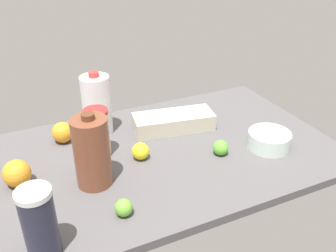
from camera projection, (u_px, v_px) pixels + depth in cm
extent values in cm
cube|color=#545153|center=(168.00, 154.00, 136.09)|extent=(120.00, 76.00, 3.00)
cylinder|color=white|center=(97.00, 105.00, 141.43)|extent=(10.91, 10.91, 23.10)
cylinder|color=red|center=(94.00, 74.00, 135.41)|extent=(3.82, 3.82, 1.80)
cube|color=beige|center=(173.00, 122.00, 147.66)|extent=(32.97, 17.20, 6.46)
cylinder|color=beige|center=(98.00, 135.00, 128.79)|extent=(8.27, 8.27, 16.39)
cylinder|color=red|center=(95.00, 112.00, 124.49)|extent=(8.52, 8.52, 1.40)
cylinder|color=brown|center=(92.00, 152.00, 113.23)|extent=(11.06, 11.06, 22.72)
cylinder|color=#59331E|center=(88.00, 117.00, 107.30)|extent=(3.87, 3.87, 1.80)
cylinder|color=#262639|center=(40.00, 225.00, 89.43)|extent=(8.26, 8.26, 18.08)
cylinder|color=silver|center=(33.00, 193.00, 84.72)|extent=(8.50, 8.50, 1.40)
cylinder|color=silver|center=(269.00, 140.00, 135.83)|extent=(15.35, 15.35, 6.01)
sphere|color=orange|center=(17.00, 173.00, 115.71)|extent=(8.66, 8.66, 8.66)
sphere|color=#5FBA38|center=(221.00, 148.00, 131.74)|extent=(5.50, 5.50, 5.50)
sphere|color=#69AF37|center=(124.00, 208.00, 104.55)|extent=(5.15, 5.15, 5.15)
sphere|color=orange|center=(63.00, 132.00, 138.83)|extent=(7.82, 7.82, 7.82)
sphere|color=yellow|center=(140.00, 151.00, 129.21)|extent=(6.02, 6.02, 6.02)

